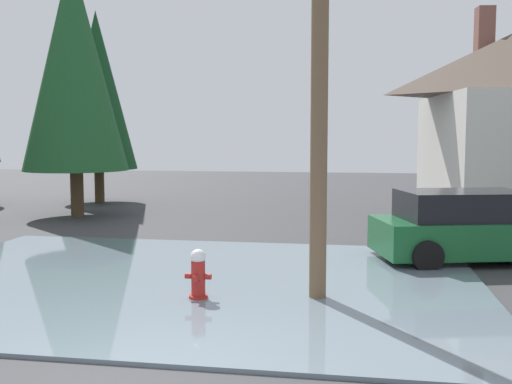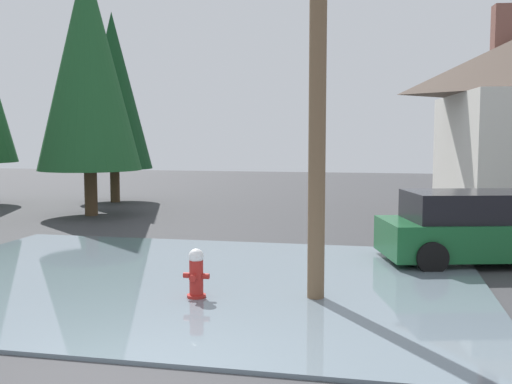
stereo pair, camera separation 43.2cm
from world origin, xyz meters
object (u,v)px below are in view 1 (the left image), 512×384
parked_car (473,227)px  pine_tree_short_left (97,91)px  fire_hydrant (198,276)px  pine_tree_far_center (74,64)px

parked_car → pine_tree_short_left: pine_tree_short_left is taller
fire_hydrant → pine_tree_short_left: pine_tree_short_left is taller
fire_hydrant → pine_tree_far_center: pine_tree_far_center is taller
parked_car → fire_hydrant: bearing=-140.9°
parked_car → pine_tree_short_left: 16.58m
pine_tree_short_left → pine_tree_far_center: 4.31m
fire_hydrant → pine_tree_short_left: (-7.89, 13.72, 4.14)m
pine_tree_far_center → fire_hydrant: bearing=-54.5°
fire_hydrant → parked_car: bearing=39.1°
fire_hydrant → parked_car: (5.07, 4.12, 0.31)m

